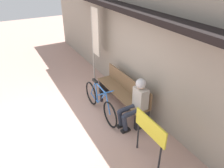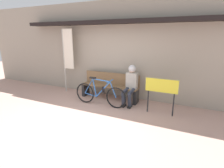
% 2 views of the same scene
% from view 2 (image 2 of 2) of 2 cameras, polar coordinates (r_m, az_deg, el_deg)
% --- Properties ---
extents(ground_plane, '(24.00, 24.00, 0.00)m').
position_cam_2_polar(ground_plane, '(4.60, -11.70, -11.73)').
color(ground_plane, tan).
extents(storefront_wall, '(12.00, 0.56, 3.20)m').
position_cam_2_polar(storefront_wall, '(6.07, 0.46, 11.58)').
color(storefront_wall, '#9E9384').
rests_on(storefront_wall, ground_plane).
extents(park_bench_near, '(1.97, 0.42, 0.87)m').
position_cam_2_polar(park_bench_near, '(5.88, -0.70, -0.80)').
color(park_bench_near, brown).
rests_on(park_bench_near, ground_plane).
extents(bicycle, '(1.72, 0.40, 0.87)m').
position_cam_2_polar(bicycle, '(5.34, -3.95, -3.30)').
color(bicycle, black).
rests_on(bicycle, ground_plane).
extents(person_seated, '(0.34, 0.66, 1.22)m').
position_cam_2_polar(person_seated, '(5.41, 6.14, 0.66)').
color(person_seated, '#2D3342').
rests_on(person_seated, ground_plane).
extents(banner_pole, '(0.45, 0.05, 2.31)m').
position_cam_2_polar(banner_pole, '(6.65, -14.48, 9.65)').
color(banner_pole, '#B7B2A8').
rests_on(banner_pole, ground_plane).
extents(signboard, '(0.85, 0.04, 0.98)m').
position_cam_2_polar(signboard, '(4.82, 15.82, -1.37)').
color(signboard, '#232326').
rests_on(signboard, ground_plane).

